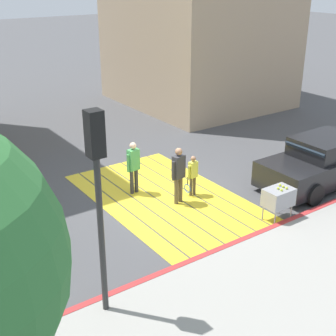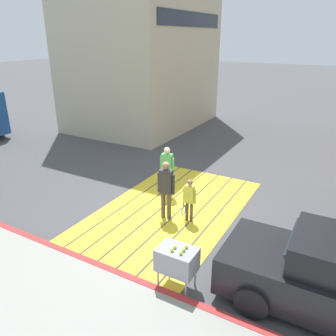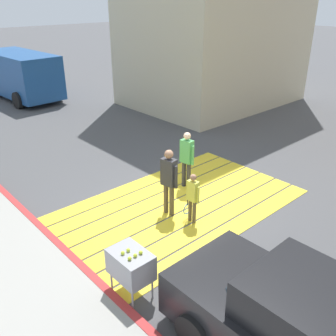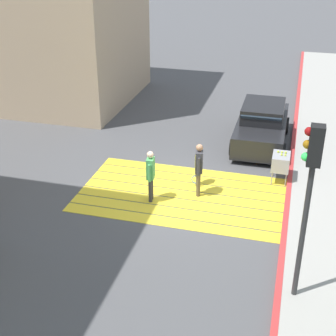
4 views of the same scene
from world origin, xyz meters
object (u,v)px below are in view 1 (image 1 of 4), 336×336
(traffic_light_corner, at_px, (97,175))
(car_parked_near_curb, at_px, (321,162))
(pedestrian_child_with_racket, at_px, (193,174))
(tennis_ball_cart, at_px, (278,197))
(pedestrian_adult_trailing, at_px, (134,164))
(pedestrian_adult_lead, at_px, (179,172))

(traffic_light_corner, bearing_deg, car_parked_near_curb, -79.63)
(traffic_light_corner, xyz_separation_m, pedestrian_child_with_racket, (3.24, -4.71, -2.31))
(tennis_ball_cart, xyz_separation_m, pedestrian_adult_trailing, (3.73, 2.35, 0.27))
(traffic_light_corner, relative_size, pedestrian_adult_trailing, 2.54)
(tennis_ball_cart, height_order, pedestrian_adult_lead, pedestrian_adult_lead)
(car_parked_near_curb, height_order, pedestrian_adult_lead, pedestrian_adult_lead)
(car_parked_near_curb, height_order, pedestrian_child_with_racket, car_parked_near_curb)
(car_parked_near_curb, bearing_deg, traffic_light_corner, 100.37)
(car_parked_near_curb, distance_m, pedestrian_adult_trailing, 6.00)
(car_parked_near_curb, relative_size, pedestrian_adult_lead, 2.48)
(tennis_ball_cart, xyz_separation_m, pedestrian_child_with_racket, (2.56, 0.97, 0.03))
(pedestrian_adult_lead, bearing_deg, pedestrian_child_with_racket, -75.83)
(tennis_ball_cart, xyz_separation_m, pedestrian_adult_lead, (2.40, 1.62, 0.32))
(pedestrian_adult_lead, bearing_deg, car_parked_near_curb, -108.15)
(pedestrian_child_with_racket, bearing_deg, pedestrian_adult_lead, 104.17)
(traffic_light_corner, distance_m, pedestrian_child_with_racket, 6.17)
(car_parked_near_curb, height_order, tennis_ball_cart, car_parked_near_curb)
(traffic_light_corner, relative_size, pedestrian_adult_lead, 2.44)
(pedestrian_adult_trailing, height_order, pedestrian_child_with_racket, pedestrian_adult_trailing)
(tennis_ball_cart, height_order, pedestrian_adult_trailing, pedestrian_adult_trailing)
(traffic_light_corner, bearing_deg, pedestrian_child_with_racket, -55.50)
(pedestrian_adult_trailing, relative_size, pedestrian_child_with_racket, 1.29)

